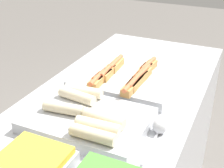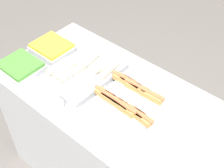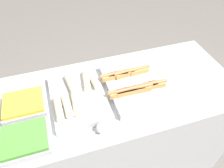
# 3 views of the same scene
# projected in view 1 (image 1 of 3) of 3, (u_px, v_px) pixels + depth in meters

# --- Properties ---
(counter) EXTENTS (1.62, 0.76, 0.95)m
(counter) POSITION_uv_depth(u_px,v_px,m) (118.00, 167.00, 1.72)
(counter) COLOR #B7BABF
(counter) RESTS_ON ground_plane
(tray_hotdogs) EXTENTS (0.41, 0.49, 0.10)m
(tray_hotdogs) POSITION_uv_depth(u_px,v_px,m) (125.00, 80.00, 1.54)
(tray_hotdogs) COLOR #B7BABF
(tray_hotdogs) RESTS_ON counter
(tray_wraps) EXTENTS (0.34, 0.48, 0.10)m
(tray_wraps) POSITION_uv_depth(u_px,v_px,m) (87.00, 118.00, 1.24)
(tray_wraps) COLOR #B7BABF
(tray_wraps) RESTS_ON counter
(serving_spoon_near) EXTENTS (0.24, 0.06, 0.06)m
(serving_spoon_near) POSITION_uv_depth(u_px,v_px,m) (159.00, 128.00, 1.19)
(serving_spoon_near) COLOR silver
(serving_spoon_near) RESTS_ON counter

